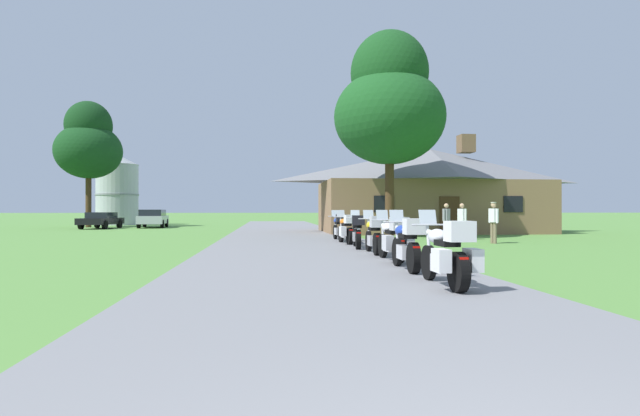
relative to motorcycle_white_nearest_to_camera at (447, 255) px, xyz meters
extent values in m
plane|color=#56893D|center=(-1.86, 13.15, -0.61)|extent=(500.00, 500.00, 0.00)
cube|color=slate|center=(-1.86, 11.15, -0.58)|extent=(6.40, 80.00, 0.06)
cylinder|color=black|center=(-0.01, 0.96, -0.23)|extent=(0.11, 0.64, 0.64)
cylinder|color=black|center=(0.00, -0.48, -0.23)|extent=(0.16, 0.64, 0.64)
cube|color=silver|center=(0.00, 0.22, -0.17)|extent=(0.26, 0.56, 0.30)
ellipsoid|color=silver|center=(0.00, 0.48, 0.28)|extent=(0.30, 0.52, 0.26)
cube|color=black|center=(0.00, 0.02, 0.19)|extent=(0.28, 0.52, 0.10)
cylinder|color=silver|center=(-0.01, 0.92, 0.47)|extent=(0.66, 0.03, 0.03)
cylinder|color=silver|center=(-0.01, 0.96, 0.13)|extent=(0.06, 0.24, 0.73)
cube|color=#B2BCC6|center=(-0.01, 1.02, 0.61)|extent=(0.32, 0.11, 0.27)
sphere|color=silver|center=(-0.01, 0.92, 0.33)|extent=(0.11, 0.11, 0.11)
cube|color=silver|center=(0.00, -0.53, 0.41)|extent=(0.40, 0.36, 0.32)
cube|color=red|center=(0.00, -0.70, 0.00)|extent=(0.14, 0.03, 0.06)
cylinder|color=silver|center=(0.14, -0.16, -0.33)|extent=(0.07, 0.55, 0.07)
cube|color=silver|center=(-0.26, -0.43, -0.05)|extent=(0.20, 0.40, 0.36)
cube|color=silver|center=(0.26, -0.43, -0.05)|extent=(0.20, 0.40, 0.36)
cylinder|color=black|center=(0.01, 3.29, -0.23)|extent=(0.13, 0.64, 0.64)
cylinder|color=black|center=(-0.03, 1.85, -0.23)|extent=(0.17, 0.64, 0.64)
cube|color=silver|center=(-0.01, 2.55, -0.17)|extent=(0.27, 0.57, 0.30)
ellipsoid|color=#1E3899|center=(0.00, 2.81, 0.28)|extent=(0.31, 0.53, 0.26)
cube|color=black|center=(-0.01, 2.35, 0.19)|extent=(0.29, 0.53, 0.10)
cylinder|color=silver|center=(0.01, 3.25, 0.47)|extent=(0.66, 0.05, 0.03)
cylinder|color=silver|center=(0.01, 3.29, 0.13)|extent=(0.07, 0.24, 0.73)
cube|color=#B2BCC6|center=(0.01, 3.35, 0.61)|extent=(0.32, 0.12, 0.27)
sphere|color=silver|center=(0.01, 3.25, 0.33)|extent=(0.11, 0.11, 0.11)
cube|color=silver|center=(-0.03, 1.80, 0.41)|extent=(0.41, 0.37, 0.32)
cube|color=red|center=(-0.03, 1.63, 0.00)|extent=(0.14, 0.03, 0.06)
cylinder|color=silver|center=(0.12, 2.16, -0.33)|extent=(0.08, 0.55, 0.07)
cylinder|color=black|center=(0.13, 5.28, -0.23)|extent=(0.14, 0.64, 0.64)
cylinder|color=black|center=(0.20, 3.85, -0.23)|extent=(0.18, 0.65, 0.64)
cube|color=silver|center=(0.17, 4.55, -0.17)|extent=(0.28, 0.57, 0.30)
ellipsoid|color=silver|center=(0.16, 4.81, 0.28)|extent=(0.32, 0.53, 0.26)
cube|color=black|center=(0.18, 4.35, 0.19)|extent=(0.30, 0.53, 0.10)
cylinder|color=silver|center=(0.14, 5.24, 0.47)|extent=(0.66, 0.06, 0.03)
cylinder|color=silver|center=(0.13, 5.28, 0.13)|extent=(0.07, 0.24, 0.73)
cube|color=#B2BCC6|center=(0.13, 5.34, 0.61)|extent=(0.32, 0.12, 0.27)
sphere|color=silver|center=(0.14, 5.24, 0.33)|extent=(0.11, 0.11, 0.11)
cube|color=#B7B7BC|center=(0.20, 3.80, 0.41)|extent=(0.42, 0.38, 0.32)
cube|color=red|center=(0.21, 3.63, 0.00)|extent=(0.14, 0.04, 0.06)
cylinder|color=silver|center=(0.32, 4.17, -0.33)|extent=(0.09, 0.55, 0.07)
cube|color=#B7B7BC|center=(-0.06, 3.88, -0.05)|extent=(0.22, 0.41, 0.36)
cube|color=#B7B7BC|center=(0.45, 3.91, -0.05)|extent=(0.22, 0.41, 0.36)
cylinder|color=black|center=(0.18, 7.42, -0.23)|extent=(0.13, 0.64, 0.64)
cylinder|color=black|center=(0.14, 5.98, -0.23)|extent=(0.17, 0.64, 0.64)
cube|color=silver|center=(0.16, 6.68, -0.17)|extent=(0.28, 0.57, 0.30)
ellipsoid|color=gold|center=(0.17, 6.94, 0.28)|extent=(0.32, 0.53, 0.26)
cube|color=black|center=(0.15, 6.48, 0.19)|extent=(0.30, 0.53, 0.10)
cylinder|color=silver|center=(0.18, 7.38, 0.47)|extent=(0.66, 0.05, 0.03)
cylinder|color=silver|center=(0.18, 7.42, 0.13)|extent=(0.07, 0.24, 0.73)
cube|color=#B2BCC6|center=(0.18, 7.48, 0.61)|extent=(0.32, 0.12, 0.27)
sphere|color=silver|center=(0.18, 7.38, 0.33)|extent=(0.11, 0.11, 0.11)
cube|color=#B7B7BC|center=(0.13, 5.93, 0.41)|extent=(0.41, 0.37, 0.32)
cube|color=red|center=(0.13, 5.76, 0.00)|extent=(0.14, 0.03, 0.06)
cylinder|color=silver|center=(0.29, 6.30, -0.33)|extent=(0.09, 0.55, 0.07)
cylinder|color=black|center=(0.14, 9.63, -0.23)|extent=(0.18, 0.65, 0.64)
cylinder|color=black|center=(-0.01, 8.20, -0.23)|extent=(0.22, 0.65, 0.64)
cube|color=silver|center=(0.06, 8.90, -0.17)|extent=(0.32, 0.58, 0.30)
ellipsoid|color=#B2B5BC|center=(0.09, 9.16, 0.28)|extent=(0.35, 0.55, 0.26)
cube|color=black|center=(0.04, 8.70, 0.19)|extent=(0.33, 0.55, 0.10)
cylinder|color=silver|center=(0.14, 9.59, 0.47)|extent=(0.66, 0.10, 0.03)
cylinder|color=silver|center=(0.14, 9.63, 0.13)|extent=(0.08, 0.24, 0.73)
cube|color=#B2BCC6|center=(0.15, 9.69, 0.61)|extent=(0.33, 0.14, 0.27)
sphere|color=silver|center=(0.14, 9.59, 0.33)|extent=(0.11, 0.11, 0.11)
cube|color=black|center=(-0.01, 8.15, 0.41)|extent=(0.44, 0.40, 0.32)
cube|color=red|center=(-0.03, 7.98, 0.00)|extent=(0.14, 0.04, 0.06)
cylinder|color=silver|center=(0.16, 8.50, -0.33)|extent=(0.13, 0.55, 0.07)
cylinder|color=black|center=(-0.04, 11.92, -0.23)|extent=(0.16, 0.65, 0.64)
cylinder|color=black|center=(0.08, 10.49, -0.23)|extent=(0.21, 0.65, 0.64)
cube|color=silver|center=(0.03, 11.18, -0.17)|extent=(0.31, 0.58, 0.30)
ellipsoid|color=orange|center=(0.00, 11.44, 0.28)|extent=(0.34, 0.54, 0.26)
cube|color=black|center=(0.04, 10.98, 0.19)|extent=(0.32, 0.54, 0.10)
cylinder|color=silver|center=(-0.03, 11.88, 0.47)|extent=(0.66, 0.09, 0.03)
cylinder|color=silver|center=(-0.04, 11.92, 0.13)|extent=(0.08, 0.24, 0.73)
cube|color=#B2BCC6|center=(-0.04, 11.98, 0.61)|extent=(0.33, 0.14, 0.27)
sphere|color=silver|center=(-0.03, 11.88, 0.33)|extent=(0.11, 0.11, 0.11)
cube|color=silver|center=(0.09, 10.44, 0.41)|extent=(0.43, 0.39, 0.32)
cube|color=red|center=(0.10, 10.27, 0.00)|extent=(0.14, 0.04, 0.06)
cylinder|color=silver|center=(0.20, 10.82, -0.33)|extent=(0.12, 0.55, 0.07)
cube|color=silver|center=(-0.18, 10.51, -0.05)|extent=(0.23, 0.42, 0.36)
cube|color=silver|center=(0.34, 10.56, -0.05)|extent=(0.23, 0.42, 0.36)
cylinder|color=black|center=(0.02, 14.07, -0.23)|extent=(0.13, 0.64, 0.64)
cylinder|color=black|center=(0.07, 12.63, -0.23)|extent=(0.17, 0.64, 0.64)
cube|color=silver|center=(0.05, 13.33, -0.17)|extent=(0.28, 0.57, 0.30)
ellipsoid|color=#1E3899|center=(0.04, 13.59, 0.28)|extent=(0.32, 0.53, 0.26)
cube|color=black|center=(0.05, 13.13, 0.19)|extent=(0.30, 0.53, 0.10)
cylinder|color=silver|center=(0.03, 14.03, 0.47)|extent=(0.66, 0.05, 0.03)
cylinder|color=silver|center=(0.02, 14.07, 0.13)|extent=(0.07, 0.24, 0.73)
cube|color=#B2BCC6|center=(0.02, 14.13, 0.61)|extent=(0.32, 0.12, 0.27)
sphere|color=silver|center=(0.03, 14.03, 0.33)|extent=(0.11, 0.11, 0.11)
cube|color=black|center=(0.07, 12.58, 0.41)|extent=(0.41, 0.37, 0.32)
cube|color=red|center=(0.07, 12.41, 0.00)|extent=(0.14, 0.03, 0.06)
cylinder|color=silver|center=(0.20, 12.96, -0.33)|extent=(0.09, 0.55, 0.07)
cube|color=brown|center=(6.87, 21.70, 0.93)|extent=(12.98, 6.77, 3.07)
pyramid|color=slate|center=(6.87, 21.70, 3.48)|extent=(13.76, 7.18, 2.04)
cube|color=brown|center=(9.21, 21.70, 4.85)|extent=(0.90, 0.90, 1.10)
cube|color=#472D19|center=(6.87, 18.29, 0.44)|extent=(1.10, 0.08, 2.10)
cube|color=black|center=(3.23, 18.29, 1.08)|extent=(1.10, 0.06, 0.90)
cube|color=black|center=(10.51, 18.29, 1.08)|extent=(1.10, 0.06, 0.90)
cylinder|color=black|center=(5.32, 14.42, -0.18)|extent=(0.14, 0.14, 0.86)
cylinder|color=black|center=(5.19, 14.30, -0.18)|extent=(0.14, 0.14, 0.86)
cube|color=gray|center=(5.25, 14.36, 0.53)|extent=(0.41, 0.41, 0.56)
cylinder|color=gray|center=(5.42, 14.52, 0.51)|extent=(0.09, 0.09, 0.58)
cylinder|color=gray|center=(5.09, 14.20, 0.51)|extent=(0.09, 0.09, 0.58)
sphere|color=tan|center=(5.25, 14.36, 0.95)|extent=(0.21, 0.21, 0.21)
cylinder|color=navy|center=(5.94, 14.04, -0.18)|extent=(0.14, 0.14, 0.86)
cylinder|color=navy|center=(5.87, 14.21, -0.18)|extent=(0.14, 0.14, 0.86)
cube|color=silver|center=(5.91, 14.12, 0.53)|extent=(0.34, 0.42, 0.56)
cylinder|color=silver|center=(5.99, 13.91, 0.51)|extent=(0.09, 0.09, 0.58)
cylinder|color=silver|center=(5.82, 14.34, 0.51)|extent=(0.09, 0.09, 0.58)
sphere|color=tan|center=(5.91, 14.12, 0.95)|extent=(0.21, 0.21, 0.21)
cylinder|color=#75664C|center=(6.13, 11.50, -0.18)|extent=(0.14, 0.14, 0.86)
cylinder|color=#75664C|center=(6.17, 11.33, -0.18)|extent=(0.14, 0.14, 0.86)
cube|color=silver|center=(6.15, 11.41, 0.53)|extent=(0.29, 0.40, 0.56)
cylinder|color=silver|center=(6.10, 11.64, 0.51)|extent=(0.09, 0.09, 0.58)
cylinder|color=silver|center=(6.20, 11.19, 0.51)|extent=(0.09, 0.09, 0.58)
sphere|color=tan|center=(6.15, 11.41, 0.95)|extent=(0.21, 0.21, 0.21)
cylinder|color=#B2AD99|center=(6.15, 11.41, 1.05)|extent=(0.22, 0.22, 0.05)
cylinder|color=#422D19|center=(-17.19, 33.42, 1.72)|extent=(0.44, 0.44, 4.65)
ellipsoid|color=#143D19|center=(-17.19, 33.42, 5.45)|extent=(5.14, 5.14, 4.36)
ellipsoid|color=#123716|center=(-17.19, 33.42, 7.51)|extent=(3.59, 3.59, 3.85)
cylinder|color=#422D19|center=(2.97, 16.01, 1.60)|extent=(0.44, 0.44, 4.43)
ellipsoid|color=#194C1E|center=(2.97, 16.01, 5.32)|extent=(5.46, 5.46, 4.64)
ellipsoid|color=#16441B|center=(2.97, 16.01, 7.50)|extent=(3.82, 3.82, 4.09)
cylinder|color=#B2B7BC|center=(-16.80, 39.69, 2.17)|extent=(3.70, 3.70, 5.56)
cone|color=#999EA3|center=(-16.80, 39.69, 5.41)|extent=(3.77, 3.77, 0.92)
cylinder|color=gray|center=(-16.80, 39.69, 2.17)|extent=(3.81, 3.81, 0.15)
cube|color=#ADAFB7|center=(-11.87, 32.02, 0.01)|extent=(2.22, 4.74, 0.60)
cube|color=black|center=(-11.86, 31.82, 0.55)|extent=(1.89, 3.35, 0.48)
cylinder|color=black|center=(-12.84, 33.37, -0.29)|extent=(0.27, 0.66, 0.64)
cylinder|color=black|center=(-11.15, 33.51, -0.29)|extent=(0.27, 0.66, 0.64)
cylinder|color=black|center=(-12.59, 30.53, -0.29)|extent=(0.27, 0.66, 0.64)
cylinder|color=black|center=(-10.91, 30.67, -0.29)|extent=(0.27, 0.66, 0.64)
cube|color=black|center=(-15.21, 30.19, -0.06)|extent=(2.25, 4.36, 0.46)
cube|color=black|center=(-15.20, 30.29, 0.38)|extent=(1.80, 2.04, 0.42)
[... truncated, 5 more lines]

